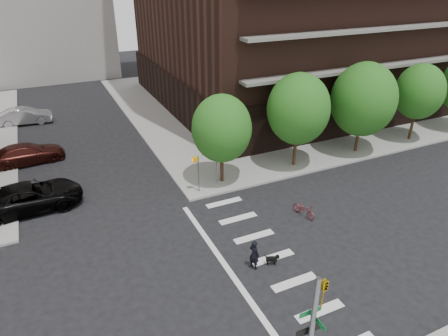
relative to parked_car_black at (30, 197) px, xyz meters
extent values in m
plane|color=black|center=(8.20, -10.40, -0.87)|extent=(120.00, 120.00, 0.00)
cube|color=gray|center=(28.70, 13.10, -0.79)|extent=(39.00, 33.00, 0.15)
cube|color=silver|center=(11.20, -14.40, -0.86)|extent=(2.40, 0.50, 0.01)
cube|color=silver|center=(11.20, -12.40, -0.86)|extent=(2.40, 0.50, 0.01)
cube|color=silver|center=(11.20, -10.40, -0.86)|extent=(2.40, 0.50, 0.01)
cube|color=silver|center=(11.20, -8.40, -0.86)|extent=(2.40, 0.50, 0.01)
cube|color=silver|center=(11.20, -6.40, -0.86)|extent=(2.40, 0.50, 0.01)
cube|color=silver|center=(11.20, -4.40, -0.86)|extent=(2.40, 0.50, 0.01)
cube|color=silver|center=(8.70, -10.40, -0.86)|extent=(0.30, 13.00, 0.01)
cube|color=black|center=(26.20, 13.60, 1.28)|extent=(25.50, 25.50, 4.00)
cube|color=maroon|center=(39.40, 4.10, 2.08)|extent=(1.40, 5.00, 0.20)
cylinder|color=#301E11|center=(12.20, -1.90, 0.43)|extent=(0.24, 0.24, 2.30)
sphere|color=#235B19|center=(12.20, -1.90, 3.18)|extent=(4.00, 4.00, 4.00)
cylinder|color=#301E11|center=(18.20, -1.90, 0.58)|extent=(0.24, 0.24, 2.60)
sphere|color=#235B19|center=(18.20, -1.90, 3.68)|extent=(4.50, 4.50, 4.50)
cylinder|color=#301E11|center=(24.20, -1.90, 0.43)|extent=(0.24, 0.24, 2.30)
sphere|color=#235B19|center=(24.20, -1.90, 3.58)|extent=(5.00, 5.00, 5.00)
cylinder|color=#301E11|center=(30.20, -1.90, 0.58)|extent=(0.24, 0.24, 2.60)
sphere|color=#235B19|center=(30.20, -1.90, 3.48)|extent=(4.00, 4.00, 4.00)
imported|color=gold|center=(7.95, -17.90, 4.58)|extent=(0.16, 0.20, 1.00)
cube|color=#0A5926|center=(7.70, -17.75, 3.88)|extent=(0.75, 0.02, 0.18)
cube|color=#0A5926|center=(7.85, -17.90, 3.63)|extent=(0.02, 0.75, 0.18)
cube|color=black|center=(7.70, -17.78, 3.18)|extent=(0.90, 0.02, 0.28)
cylinder|color=slate|center=(10.20, -2.60, 0.58)|extent=(0.10, 0.10, 2.60)
cube|color=gold|center=(10.00, -2.60, 1.68)|extent=(0.32, 0.25, 0.32)
cylinder|color=slate|center=(11.70, -2.10, 0.38)|extent=(0.08, 0.08, 2.20)
cube|color=gold|center=(11.70, -2.25, 1.28)|extent=(0.64, 0.02, 0.64)
imported|color=black|center=(0.00, 0.00, 0.00)|extent=(3.17, 6.36, 1.73)
imported|color=#3B1410|center=(0.00, 7.27, -0.09)|extent=(2.68, 5.54, 1.56)
imported|color=#9A9DA1|center=(0.00, 16.69, -0.07)|extent=(2.13, 4.97, 1.59)
imported|color=maroon|center=(14.95, -7.80, -0.42)|extent=(0.95, 1.79, 0.89)
imported|color=black|center=(9.94, -10.64, -0.05)|extent=(0.70, 0.58, 1.64)
cube|color=black|center=(10.86, -10.82, -0.52)|extent=(0.57, 0.38, 0.22)
cube|color=black|center=(11.14, -10.93, -0.39)|extent=(0.20, 0.18, 0.16)
cylinder|color=black|center=(11.02, -10.76, -0.75)|extent=(0.06, 0.06, 0.24)
cylinder|color=black|center=(10.70, -10.87, -0.75)|extent=(0.06, 0.06, 0.24)
camera|label=1|loc=(1.93, -24.23, 12.74)|focal=32.00mm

